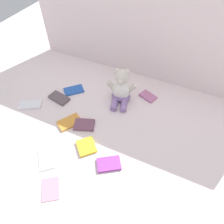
% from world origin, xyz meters
% --- Properties ---
extents(ground_plane, '(3.20, 3.20, 0.00)m').
position_xyz_m(ground_plane, '(0.00, 0.00, 0.00)').
color(ground_plane, silver).
extents(backdrop_drape, '(1.67, 0.03, 0.68)m').
position_xyz_m(backdrop_drape, '(0.00, 0.42, 0.34)').
color(backdrop_drape, silver).
rests_on(backdrop_drape, ground_plane).
extents(teddy_bear, '(0.20, 0.20, 0.24)m').
position_xyz_m(teddy_bear, '(-0.05, 0.11, 0.09)').
color(teddy_bear, white).
rests_on(teddy_bear, ground_plane).
extents(book_case_0, '(0.15, 0.12, 0.02)m').
position_xyz_m(book_case_0, '(-0.55, -0.19, 0.01)').
color(book_case_0, silver).
rests_on(book_case_0, ground_plane).
extents(book_case_1, '(0.14, 0.12, 0.02)m').
position_xyz_m(book_case_1, '(-0.16, -0.19, 0.01)').
color(book_case_1, '#683E51').
rests_on(book_case_1, ground_plane).
extents(book_case_2, '(0.14, 0.16, 0.01)m').
position_xyz_m(book_case_2, '(-0.25, -0.21, 0.01)').
color(book_case_2, orange).
rests_on(book_case_2, ground_plane).
extents(book_case_3, '(0.15, 0.15, 0.01)m').
position_xyz_m(book_case_3, '(-0.38, 0.05, 0.01)').
color(book_case_3, '#204FA7').
rests_on(book_case_3, ground_plane).
extents(book_case_4, '(0.15, 0.10, 0.02)m').
position_xyz_m(book_case_4, '(-0.42, -0.06, 0.01)').
color(book_case_4, '#54464B').
rests_on(book_case_4, ground_plane).
extents(book_case_5, '(0.14, 0.14, 0.02)m').
position_xyz_m(book_case_5, '(-0.07, -0.31, 0.01)').
color(book_case_5, yellow).
rests_on(book_case_5, ground_plane).
extents(book_case_6, '(0.13, 0.14, 0.01)m').
position_xyz_m(book_case_6, '(-0.11, -0.59, 0.00)').
color(book_case_6, '#B17E92').
rests_on(book_case_6, ground_plane).
extents(book_case_7, '(0.14, 0.15, 0.01)m').
position_xyz_m(book_case_7, '(-0.23, -0.47, 0.00)').
color(book_case_7, '#9E9CAA').
rests_on(book_case_7, ground_plane).
extents(book_case_8, '(0.15, 0.13, 0.01)m').
position_xyz_m(book_case_8, '(0.09, -0.36, 0.01)').
color(book_case_8, '#893692').
rests_on(book_case_8, ground_plane).
extents(book_case_9, '(0.12, 0.10, 0.02)m').
position_xyz_m(book_case_9, '(0.11, 0.20, 0.01)').
color(book_case_9, '#AF638F').
rests_on(book_case_9, ground_plane).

